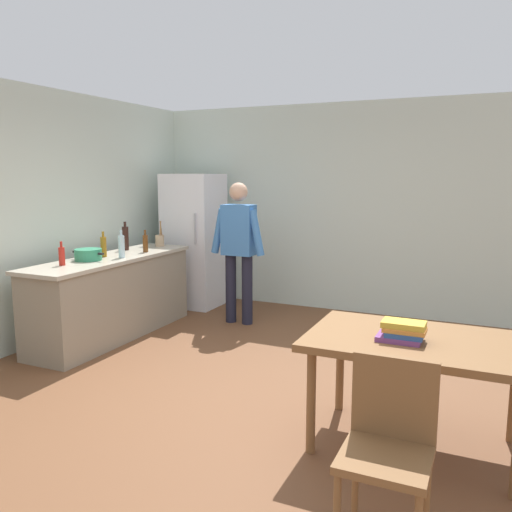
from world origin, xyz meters
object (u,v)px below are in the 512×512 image
Objects in this scene: bottle_beer_brown at (145,243)px; bottle_oil_amber at (104,246)px; chair at (389,438)px; cooking_pot at (88,255)px; bottle_sauce_red at (62,256)px; refrigerator at (194,240)px; bottle_water_clear at (122,246)px; book_stack at (403,332)px; dining_table at (417,350)px; utensil_jar at (160,240)px; person at (239,243)px; bottle_wine_dark at (125,238)px.

bottle_beer_brown is 0.52m from bottle_oil_amber.
chair is 3.25× the size of bottle_oil_amber.
bottle_sauce_red is (-0.02, -0.35, 0.04)m from cooking_pot.
refrigerator reaches higher than cooking_pot.
bottle_beer_brown is at bearing 91.99° from bottle_water_clear.
book_stack is (3.16, -1.19, -0.22)m from bottle_water_clear.
utensil_jar is at bearing 149.14° from dining_table.
dining_table is at bearing 47.76° from book_stack.
refrigerator is at bearing 84.30° from bottle_oil_amber.
bottle_sauce_red is (-3.48, 0.47, 0.32)m from dining_table.
utensil_jar is (-1.05, -0.12, 0.00)m from person.
book_stack is (3.49, -1.67, -0.24)m from bottle_wine_dark.
utensil_jar reaches higher than book_stack.
bottle_water_clear is 0.45m from bottle_beer_brown.
refrigerator is 5.29× the size of bottle_wine_dark.
person is 1.73m from cooking_pot.
bottle_oil_amber is at bearing 88.28° from bottle_sauce_red.
person is at bearing 6.38° from utensil_jar.
dining_table is (3.30, -2.70, -0.23)m from refrigerator.
person is 3.20m from dining_table.
bottle_water_clear is at bearing -55.78° from bottle_wine_dark.
bottle_oil_amber is at bearing -93.98° from utensil_jar.
utensil_jar is 0.49m from bottle_wine_dark.
refrigerator is 0.68m from utensil_jar.
refrigerator reaches higher than bottle_sauce_red.
bottle_beer_brown is 0.93× the size of bottle_oil_amber.
bottle_water_clear is 3.38m from book_stack.
refrigerator is 4.27m from dining_table.
utensil_jar reaches higher than bottle_sauce_red.
cooking_pot is 1.18× the size of bottle_wine_dark.
cooking_pot is 0.77m from bottle_wine_dark.
cooking_pot is at bearing -81.58° from bottle_wine_dark.
bottle_sauce_red is at bearing 153.37° from chair.
person is 5.31× the size of utensil_jar.
chair is 3.92m from cooking_pot.
refrigerator is 1.16m from bottle_beer_brown.
cooking_pot is 0.35m from bottle_sauce_red.
cooking_pot is 1.21m from utensil_jar.
person reaches higher than chair.
dining_table is 4.67× the size of book_stack.
chair reaches higher than book_stack.
bottle_beer_brown is 1.08× the size of bottle_sauce_red.
bottle_water_clear is 1.25× the size of bottle_sauce_red.
dining_table is at bearing -7.71° from bottle_sauce_red.
person is at bearing 50.10° from cooking_pot.
bottle_sauce_red is at bearing -110.82° from bottle_water_clear.
bottle_beer_brown is 3.58m from book_stack.
bottle_beer_brown is (0.20, 0.72, 0.05)m from cooking_pot.
person is 5.00× the size of bottle_wine_dark.
book_stack is at bearing -27.25° from bottle_beer_brown.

